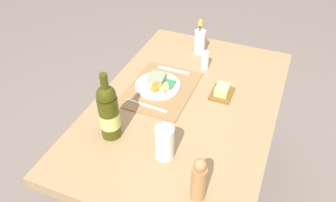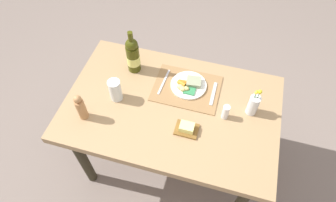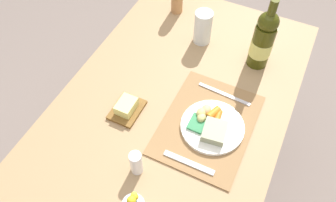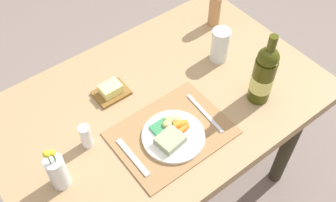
# 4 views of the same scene
# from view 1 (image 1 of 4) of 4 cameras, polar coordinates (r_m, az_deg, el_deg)

# --- Properties ---
(ground_plane) EXTENTS (8.00, 8.00, 0.00)m
(ground_plane) POSITION_cam_1_polar(r_m,az_deg,el_deg) (2.14, 2.34, -16.10)
(ground_plane) COLOR slate
(dining_table) EXTENTS (1.27, 0.82, 0.75)m
(dining_table) POSITION_cam_1_polar(r_m,az_deg,el_deg) (1.64, 2.94, -2.98)
(dining_table) COLOR #A18157
(dining_table) RESTS_ON ground_plane
(placemat) EXTENTS (0.41, 0.31, 0.01)m
(placemat) POSITION_cam_1_polar(r_m,az_deg,el_deg) (1.66, -1.19, 2.09)
(placemat) COLOR olive
(placemat) RESTS_ON dining_table
(dinner_plate) EXTENTS (0.22, 0.22, 0.04)m
(dinner_plate) POSITION_cam_1_polar(r_m,az_deg,el_deg) (1.66, -1.60, 2.86)
(dinner_plate) COLOR white
(dinner_plate) RESTS_ON placemat
(fork) EXTENTS (0.02, 0.18, 0.00)m
(fork) POSITION_cam_1_polar(r_m,az_deg,el_deg) (1.78, 0.93, 5.27)
(fork) COLOR silver
(fork) RESTS_ON placemat
(knife) EXTENTS (0.03, 0.21, 0.00)m
(knife) POSITION_cam_1_polar(r_m,az_deg,el_deg) (1.55, -3.61, -0.78)
(knife) COLOR silver
(knife) RESTS_ON placemat
(butter_dish) EXTENTS (0.13, 0.10, 0.05)m
(butter_dish) POSITION_cam_1_polar(r_m,az_deg,el_deg) (1.64, 9.13, 1.60)
(butter_dish) COLOR brown
(butter_dish) RESTS_ON dining_table
(flower_vase) EXTENTS (0.06, 0.06, 0.20)m
(flower_vase) POSITION_cam_1_polar(r_m,az_deg,el_deg) (1.92, 5.40, 10.07)
(flower_vase) COLOR silver
(flower_vase) RESTS_ON dining_table
(water_tumbler) EXTENTS (0.07, 0.07, 0.15)m
(water_tumbler) POSITION_cam_1_polar(r_m,az_deg,el_deg) (1.30, -0.58, -7.34)
(water_tumbler) COLOR silver
(water_tumbler) RESTS_ON dining_table
(pepper_mill) EXTENTS (0.05, 0.05, 0.19)m
(pepper_mill) POSITION_cam_1_polar(r_m,az_deg,el_deg) (1.16, 5.23, -13.22)
(pepper_mill) COLOR #B37E4D
(pepper_mill) RESTS_ON dining_table
(wine_bottle) EXTENTS (0.08, 0.08, 0.31)m
(wine_bottle) POSITION_cam_1_polar(r_m,az_deg,el_deg) (1.36, -10.02, -1.87)
(wine_bottle) COLOR #3B3E0D
(wine_bottle) RESTS_ON dining_table
(salt_shaker) EXTENTS (0.04, 0.04, 0.10)m
(salt_shaker) POSITION_cam_1_polar(r_m,az_deg,el_deg) (1.80, 6.30, 6.88)
(salt_shaker) COLOR white
(salt_shaker) RESTS_ON dining_table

